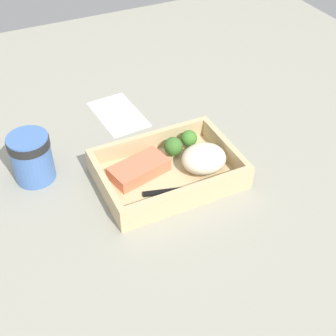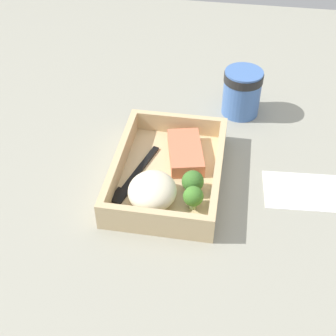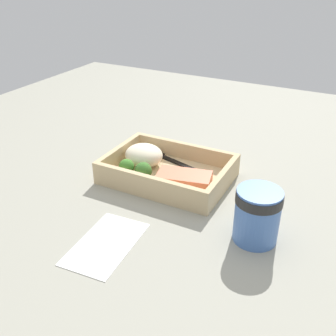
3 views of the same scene
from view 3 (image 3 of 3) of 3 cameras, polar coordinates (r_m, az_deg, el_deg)
name	(u,v)px [view 3 (image 3 of 3)]	position (r cm, az deg, el deg)	size (l,w,h in cm)	color
ground_plane	(168,183)	(87.33, 0.00, -2.13)	(160.00, 160.00, 2.00)	gray
takeout_tray	(168,176)	(86.52, 0.00, -1.22)	(26.47, 18.52, 1.20)	tan
tray_rim	(168,166)	(85.30, 0.00, 0.25)	(26.47, 18.52, 3.84)	tan
salmon_fillet	(184,179)	(81.84, 2.35, -1.62)	(11.15, 5.82, 2.51)	#D9714E
mashed_potatoes	(144,155)	(89.22, -3.53, 1.88)	(8.76, 7.95, 4.81)	beige
broccoli_floret_1	(143,171)	(83.04, -3.61, -0.46)	(3.73, 3.73, 4.11)	#749F50
broccoli_floret_2	(127,167)	(84.31, -6.04, 0.14)	(3.33, 3.33, 4.25)	#89A265
fork	(172,161)	(91.42, 0.60, 1.09)	(15.65, 5.89, 0.44)	black
paper_cup	(257,213)	(68.05, 12.85, -6.35)	(7.88, 7.88, 9.70)	#466EB4
receipt_slip	(106,243)	(69.20, -9.00, -10.75)	(9.23, 15.68, 0.24)	white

